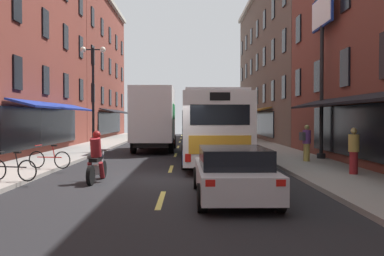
{
  "coord_description": "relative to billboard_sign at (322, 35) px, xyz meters",
  "views": [
    {
      "loc": [
        0.68,
        -14.19,
        2.07
      ],
      "look_at": [
        0.87,
        4.15,
        1.63
      ],
      "focal_mm": 39.77,
      "sensor_mm": 36.0,
      "label": 1
    }
  ],
  "objects": [
    {
      "name": "bicycle_near",
      "position": [
        -11.75,
        -7.13,
        -5.52
      ],
      "size": [
        1.68,
        0.57,
        0.91
      ],
      "color": "black",
      "rests_on": "sidewalk_left"
    },
    {
      "name": "ground_plane",
      "position": [
        -7.05,
        -5.96,
        -6.07
      ],
      "size": [
        34.8,
        80.0,
        0.1
      ],
      "primitive_type": "cube",
      "color": "black"
    },
    {
      "name": "box_truck",
      "position": [
        -8.42,
        6.14,
        -4.04
      ],
      "size": [
        2.5,
        7.0,
        3.85
      ],
      "color": "#B21E19",
      "rests_on": "ground"
    },
    {
      "name": "sidewalk_right",
      "position": [
        -1.15,
        -5.96,
        -5.95
      ],
      "size": [
        3.0,
        80.0,
        0.14
      ],
      "primitive_type": "cube",
      "color": "gray",
      "rests_on": "ground"
    },
    {
      "name": "motorcycle_rider",
      "position": [
        -9.31,
        -6.46,
        -5.31
      ],
      "size": [
        0.62,
        2.07,
        1.66
      ],
      "color": "black",
      "rests_on": "ground"
    },
    {
      "name": "sedan_mid",
      "position": [
        -5.22,
        -9.38,
        -5.34
      ],
      "size": [
        1.96,
        4.51,
        1.32
      ],
      "color": "silver",
      "rests_on": "ground"
    },
    {
      "name": "lane_centre_dashes",
      "position": [
        -7.05,
        -6.21,
        -6.02
      ],
      "size": [
        0.14,
        73.9,
        0.01
      ],
      "color": "#DBCC4C",
      "rests_on": "ground"
    },
    {
      "name": "pedestrian_near",
      "position": [
        -1.08,
        -1.31,
        -5.03
      ],
      "size": [
        0.53,
        0.42,
        1.62
      ],
      "rotation": [
        0.0,
        0.0,
        5.1
      ],
      "color": "#B29947",
      "rests_on": "sidewalk_right"
    },
    {
      "name": "transit_bus",
      "position": [
        -5.33,
        0.54,
        -4.36
      ],
      "size": [
        2.74,
        12.26,
        3.17
      ],
      "color": "white",
      "rests_on": "ground"
    },
    {
      "name": "sedan_near",
      "position": [
        -8.46,
        15.46,
        -5.36
      ],
      "size": [
        1.99,
        4.58,
        1.28
      ],
      "color": "silver",
      "rests_on": "ground"
    },
    {
      "name": "bicycle_mid",
      "position": [
        -11.65,
        -3.92,
        -5.52
      ],
      "size": [
        1.69,
        0.5,
        0.91
      ],
      "color": "black",
      "rests_on": "sidewalk_left"
    },
    {
      "name": "billboard_sign",
      "position": [
        0.0,
        0.0,
        0.0
      ],
      "size": [
        0.4,
        2.9,
        7.7
      ],
      "color": "black",
      "rests_on": "sidewalk_right"
    },
    {
      "name": "street_lamp_twin",
      "position": [
        -11.7,
        3.86,
        -2.61
      ],
      "size": [
        1.42,
        0.32,
        5.93
      ],
      "color": "black",
      "rests_on": "sidewalk_left"
    },
    {
      "name": "pedestrian_mid",
      "position": [
        -0.66,
        -5.64,
        -5.07
      ],
      "size": [
        0.36,
        0.36,
        1.59
      ],
      "rotation": [
        0.0,
        0.0,
        3.93
      ],
      "color": "maroon",
      "rests_on": "sidewalk_right"
    }
  ]
}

